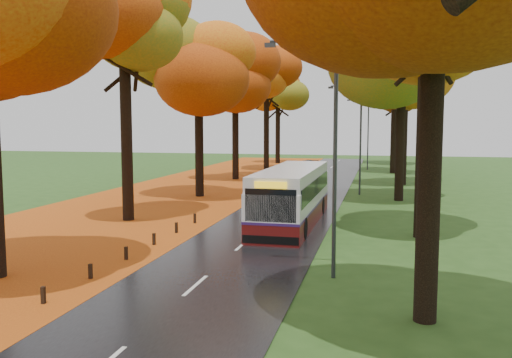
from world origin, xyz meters
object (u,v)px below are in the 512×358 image
(streetlamp_mid, at_px, (357,130))
(streetlamp_near, at_px, (328,138))
(streetlamp_far, at_px, (366,128))
(car_silver, at_px, (296,170))
(bus, at_px, (292,195))
(car_dark, at_px, (306,166))
(car_white, at_px, (285,176))

(streetlamp_mid, bearing_deg, streetlamp_near, -90.00)
(streetlamp_far, bearing_deg, car_silver, -117.84)
(streetlamp_mid, height_order, bus, streetlamp_mid)
(streetlamp_mid, distance_m, car_dark, 18.98)
(streetlamp_mid, bearing_deg, streetlamp_far, 90.00)
(car_silver, bearing_deg, bus, -99.00)
(car_dark, bearing_deg, streetlamp_far, 50.97)
(bus, relative_size, car_silver, 2.45)
(car_silver, relative_size, car_dark, 1.10)
(bus, bearing_deg, streetlamp_mid, 78.52)
(streetlamp_far, bearing_deg, car_white, -110.85)
(car_silver, bearing_deg, streetlamp_far, 44.81)
(streetlamp_near, height_order, bus, streetlamp_near)
(streetlamp_near, distance_m, car_dark, 40.18)
(car_white, bearing_deg, streetlamp_near, -84.40)
(streetlamp_near, xyz_separation_m, car_white, (-6.24, 27.61, -4.05))
(streetlamp_near, relative_size, car_white, 2.18)
(streetlamp_near, distance_m, bus, 10.20)
(bus, distance_m, car_white, 18.65)
(car_dark, bearing_deg, streetlamp_near, -66.59)
(streetlamp_far, xyz_separation_m, car_white, (-6.24, -16.39, -4.05))
(streetlamp_near, relative_size, streetlamp_far, 1.00)
(streetlamp_far, xyz_separation_m, bus, (-2.67, -34.68, -3.17))
(streetlamp_mid, relative_size, car_dark, 1.96)
(streetlamp_far, relative_size, car_silver, 1.79)
(car_white, relative_size, car_dark, 0.90)
(streetlamp_mid, xyz_separation_m, car_dark, (-6.11, 17.50, -4.08))
(streetlamp_far, height_order, car_dark, streetlamp_far)
(streetlamp_near, height_order, streetlamp_mid, same)
(streetlamp_mid, height_order, streetlamp_far, same)
(bus, distance_m, car_dark, 30.39)
(streetlamp_far, bearing_deg, bus, -94.41)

